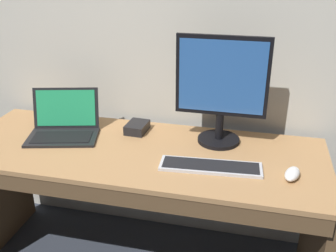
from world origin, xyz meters
TOP-DOWN VIEW (x-y plane):
  - desk at (0.00, -0.01)m, footprint 1.81×0.67m
  - laptop_black at (-0.43, 0.06)m, footprint 0.41×0.35m
  - external_monitor at (0.37, 0.17)m, footprint 0.44×0.21m
  - wired_keyboard at (0.37, -0.10)m, footprint 0.46×0.16m
  - computer_mouse at (0.72, -0.10)m, footprint 0.09×0.13m
  - external_drive_box at (-0.07, 0.19)m, footprint 0.11×0.15m

SIDE VIEW (x-z plane):
  - desk at x=0.00m, z-range 0.15..0.88m
  - wired_keyboard at x=0.37m, z-range 0.74..0.75m
  - computer_mouse at x=0.72m, z-range 0.74..0.78m
  - external_drive_box at x=-0.07m, z-range 0.74..0.79m
  - laptop_black at x=-0.43m, z-range 0.67..0.90m
  - external_monitor at x=0.37m, z-range 0.75..1.29m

